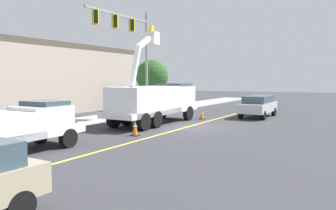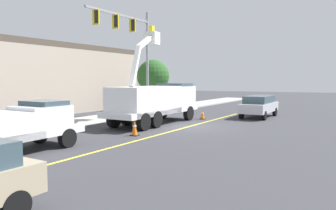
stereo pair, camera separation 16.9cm
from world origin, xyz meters
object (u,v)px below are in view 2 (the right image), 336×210
Objects in this scene: passing_minivan at (259,105)px; traffic_cone_mid_rear at (202,114)px; utility_bucket_truck at (155,100)px; traffic_signal_mast at (131,40)px; traffic_cone_mid_front at (135,128)px; service_pickup_truck at (14,126)px.

passing_minivan reaches higher than traffic_cone_mid_rear.
utility_bucket_truck is 1.69× the size of passing_minivan.
traffic_signal_mast is (-4.05, 9.15, 5.03)m from passing_minivan.
traffic_cone_mid_front is (-4.78, -1.12, -1.20)m from utility_bucket_truck.
traffic_signal_mast is at bearing 52.83° from utility_bucket_truck.
utility_bucket_truck is 0.99× the size of traffic_signal_mast.
traffic_cone_mid_front is 10.18m from traffic_signal_mast.
service_pickup_truck is at bearing 173.14° from utility_bucket_truck.
traffic_cone_mid_front is (-11.31, 4.74, -0.57)m from passing_minivan.
traffic_signal_mast is at bearing 113.86° from passing_minivan.
traffic_cone_mid_rear is 7.94m from traffic_signal_mast.
traffic_signal_mast is (12.84, 2.04, 4.89)m from service_pickup_truck.
passing_minivan is (16.88, -7.11, -0.15)m from service_pickup_truck.
service_pickup_truck is at bearing 166.09° from traffic_cone_mid_rear.
traffic_cone_mid_rear is at bearing -7.33° from traffic_cone_mid_front.
traffic_cone_mid_rear is 0.08× the size of traffic_signal_mast.
utility_bucket_truck is at bearing 148.17° from traffic_cone_mid_rear.
traffic_signal_mast is at bearing 31.26° from traffic_cone_mid_front.
traffic_cone_mid_rear is at bearing 129.29° from passing_minivan.
utility_bucket_truck is at bearing 138.11° from passing_minivan.
traffic_signal_mast reaches higher than traffic_cone_mid_rear.
passing_minivan is at bearing -50.71° from traffic_cone_mid_rear.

